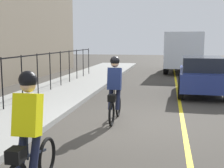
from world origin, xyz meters
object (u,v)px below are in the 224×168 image
cyclist_lead (115,89)px  patrol_sedan (202,74)px  cyclist_follow (29,134)px  box_truck_background (184,50)px

cyclist_lead → patrol_sedan: size_ratio=0.41×
cyclist_follow → cyclist_lead: bearing=-7.0°
box_truck_background → cyclist_lead: bearing=173.2°
box_truck_background → patrol_sedan: bearing=-174.7°
cyclist_follow → patrol_sedan: bearing=-20.0°
patrol_sedan → box_truck_background: size_ratio=0.65×
cyclist_lead → box_truck_background: 14.37m
cyclist_lead → cyclist_follow: same height
cyclist_lead → box_truck_background: box_truck_background is taller
cyclist_lead → box_truck_background: size_ratio=0.27×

